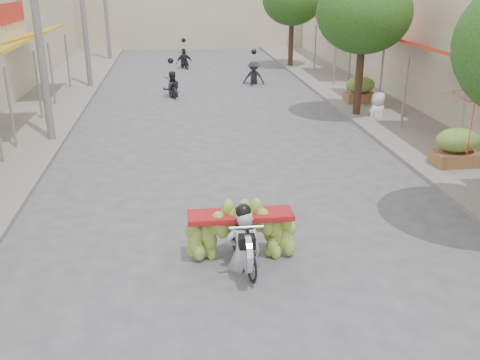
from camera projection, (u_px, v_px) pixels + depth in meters
name	position (u px, v px, depth m)	size (l,w,h in m)	color
sidewalk_left	(24.00, 119.00, 19.82)	(4.00, 60.00, 0.12)	gray
sidewalk_right	(386.00, 108.00, 21.42)	(4.00, 60.00, 0.12)	gray
utility_pole_mid	(36.00, 12.00, 15.81)	(0.60, 0.24, 8.00)	slate
utility_pole_far	(82.00, 0.00, 24.15)	(0.60, 0.24, 8.00)	slate
street_tree_mid	(364.00, 13.00, 18.98)	(3.40, 3.40, 5.25)	#3A2719
street_tree_far	(292.00, 0.00, 30.11)	(3.40, 3.40, 5.25)	#3A2719
produce_crate_mid	(457.00, 144.00, 14.60)	(1.20, 0.88, 1.16)	brown
produce_crate_far	(360.00, 88.00, 22.02)	(1.20, 0.88, 1.16)	brown
banana_motorbike	(242.00, 229.00, 9.70)	(2.20, 1.90, 2.18)	black
market_umbrella	(478.00, 87.00, 13.10)	(2.46, 2.46, 1.72)	red
pedestrian	(379.00, 92.00, 19.60)	(1.06, 0.96, 1.85)	white
bg_motorbike_a	(171.00, 79.00, 23.47)	(0.87, 1.55, 1.95)	black
bg_motorbike_b	(254.00, 67.00, 26.20)	(1.16, 1.62, 1.95)	black
bg_motorbike_c	(184.00, 54.00, 30.88)	(1.07, 1.63, 1.95)	black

